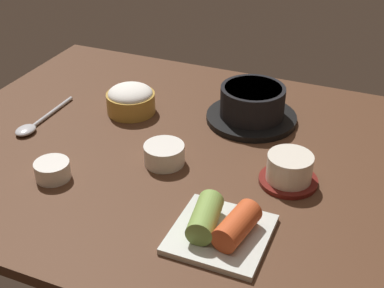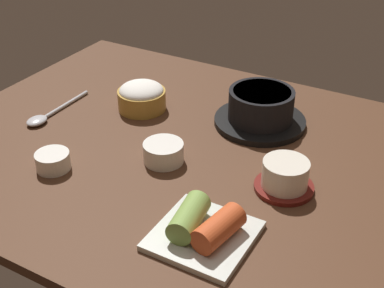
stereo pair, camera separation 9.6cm
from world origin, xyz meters
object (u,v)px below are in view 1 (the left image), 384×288
(banchan_cup_center, at_px, (164,154))
(side_bowl_near, at_px, (52,170))
(stone_pot, at_px, (252,105))
(tea_cup_with_saucer, at_px, (289,170))
(spoon, at_px, (34,125))
(kimchi_plate, at_px, (221,227))
(rice_bowl, at_px, (131,99))

(banchan_cup_center, distance_m, side_bowl_near, 0.20)
(stone_pot, bearing_deg, tea_cup_with_saucer, -56.18)
(stone_pot, height_order, tea_cup_with_saucer, stone_pot)
(side_bowl_near, relative_size, spoon, 0.34)
(side_bowl_near, bearing_deg, banchan_cup_center, 36.54)
(stone_pot, distance_m, kimchi_plate, 0.37)
(banchan_cup_center, bearing_deg, side_bowl_near, -143.46)
(kimchi_plate, bearing_deg, side_bowl_near, 174.62)
(tea_cup_with_saucer, relative_size, spoon, 0.56)
(spoon, bearing_deg, side_bowl_near, -43.15)
(banchan_cup_center, height_order, side_bowl_near, banchan_cup_center)
(banchan_cup_center, xyz_separation_m, side_bowl_near, (-0.16, -0.12, -0.00))
(stone_pot, relative_size, side_bowl_near, 3.04)
(rice_bowl, distance_m, kimchi_plate, 0.43)
(stone_pot, xyz_separation_m, tea_cup_with_saucer, (0.12, -0.19, -0.01))
(stone_pot, height_order, side_bowl_near, stone_pot)
(rice_bowl, bearing_deg, side_bowl_near, -92.09)
(rice_bowl, relative_size, banchan_cup_center, 1.39)
(stone_pot, xyz_separation_m, kimchi_plate, (0.06, -0.36, -0.02))
(rice_bowl, xyz_separation_m, banchan_cup_center, (0.15, -0.15, -0.01))
(banchan_cup_center, bearing_deg, rice_bowl, 134.80)
(stone_pot, xyz_separation_m, side_bowl_near, (-0.26, -0.33, -0.02))
(tea_cup_with_saucer, height_order, spoon, tea_cup_with_saucer)
(rice_bowl, height_order, side_bowl_near, rice_bowl)
(rice_bowl, bearing_deg, banchan_cup_center, -45.20)
(tea_cup_with_saucer, bearing_deg, kimchi_plate, -108.70)
(side_bowl_near, height_order, spoon, side_bowl_near)
(banchan_cup_center, distance_m, spoon, 0.30)
(banchan_cup_center, bearing_deg, kimchi_plate, -42.22)
(stone_pot, distance_m, tea_cup_with_saucer, 0.22)
(rice_bowl, distance_m, spoon, 0.20)
(stone_pot, bearing_deg, side_bowl_near, -127.81)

